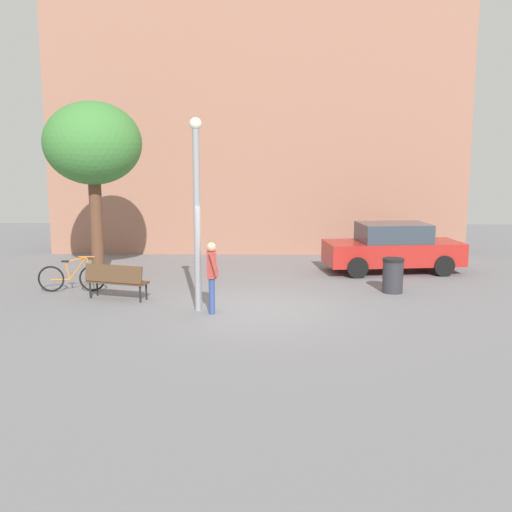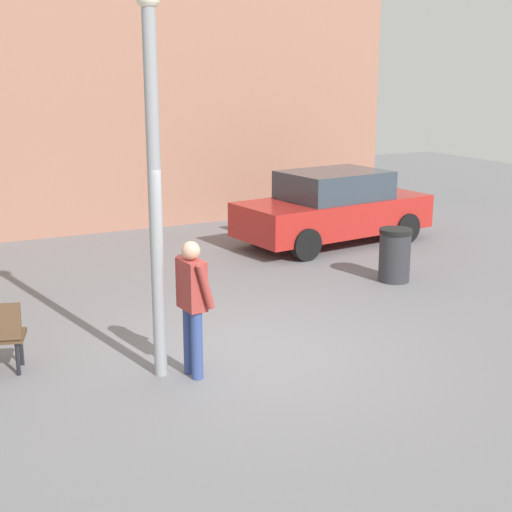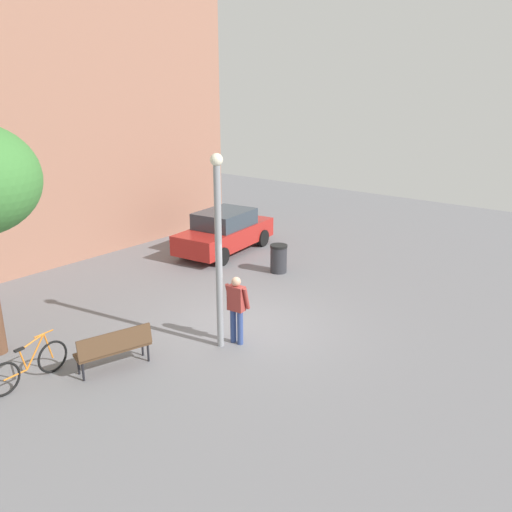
{
  "view_description": "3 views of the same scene",
  "coord_description": "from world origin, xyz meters",
  "px_view_note": "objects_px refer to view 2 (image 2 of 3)",
  "views": [
    {
      "loc": [
        0.52,
        -14.0,
        3.66
      ],
      "look_at": [
        0.16,
        0.74,
        1.16
      ],
      "focal_mm": 42.03,
      "sensor_mm": 36.0,
      "label": 1
    },
    {
      "loc": [
        -3.78,
        -8.03,
        3.59
      ],
      "look_at": [
        0.44,
        0.48,
        1.14
      ],
      "focal_mm": 50.72,
      "sensor_mm": 36.0,
      "label": 2
    },
    {
      "loc": [
        -9.21,
        -7.79,
        5.79
      ],
      "look_at": [
        1.52,
        0.91,
        1.31
      ],
      "focal_mm": 36.42,
      "sensor_mm": 36.0,
      "label": 3
    }
  ],
  "objects_px": {
    "person_by_lamppost": "(192,299)",
    "trash_bin": "(395,255)",
    "parked_car_red": "(334,208)",
    "lamppost": "(154,168)"
  },
  "relations": [
    {
      "from": "person_by_lamppost",
      "to": "trash_bin",
      "type": "height_order",
      "value": "person_by_lamppost"
    },
    {
      "from": "person_by_lamppost",
      "to": "parked_car_red",
      "type": "relative_size",
      "value": 0.38
    },
    {
      "from": "lamppost",
      "to": "person_by_lamppost",
      "type": "xyz_separation_m",
      "value": [
        0.35,
        -0.21,
        -1.55
      ]
    },
    {
      "from": "person_by_lamppost",
      "to": "parked_car_red",
      "type": "height_order",
      "value": "person_by_lamppost"
    },
    {
      "from": "lamppost",
      "to": "trash_bin",
      "type": "bearing_deg",
      "value": 22.03
    },
    {
      "from": "parked_car_red",
      "to": "trash_bin",
      "type": "height_order",
      "value": "parked_car_red"
    },
    {
      "from": "person_by_lamppost",
      "to": "lamppost",
      "type": "bearing_deg",
      "value": 149.4
    },
    {
      "from": "parked_car_red",
      "to": "lamppost",
      "type": "bearing_deg",
      "value": -138.57
    },
    {
      "from": "lamppost",
      "to": "parked_car_red",
      "type": "xyz_separation_m",
      "value": [
        5.55,
        4.9,
        -1.74
      ]
    },
    {
      "from": "person_by_lamppost",
      "to": "parked_car_red",
      "type": "distance_m",
      "value": 7.29
    }
  ]
}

